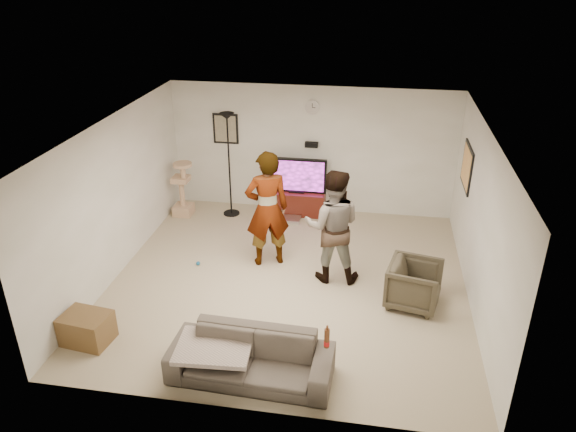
% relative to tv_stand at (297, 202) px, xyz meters
% --- Properties ---
extents(floor, '(5.50, 5.50, 0.02)m').
position_rel_tv_stand_xyz_m(floor, '(0.25, -2.50, -0.24)').
color(floor, tan).
rests_on(floor, ground).
extents(ceiling, '(5.50, 5.50, 0.02)m').
position_rel_tv_stand_xyz_m(ceiling, '(0.25, -2.50, 2.28)').
color(ceiling, white).
rests_on(ceiling, wall_back).
extents(wall_back, '(5.50, 0.04, 2.50)m').
position_rel_tv_stand_xyz_m(wall_back, '(0.25, 0.25, 1.02)').
color(wall_back, beige).
rests_on(wall_back, floor).
extents(wall_front, '(5.50, 0.04, 2.50)m').
position_rel_tv_stand_xyz_m(wall_front, '(0.25, -5.25, 1.02)').
color(wall_front, beige).
rests_on(wall_front, floor).
extents(wall_left, '(0.04, 5.50, 2.50)m').
position_rel_tv_stand_xyz_m(wall_left, '(-2.50, -2.50, 1.02)').
color(wall_left, beige).
rests_on(wall_left, floor).
extents(wall_right, '(0.04, 5.50, 2.50)m').
position_rel_tv_stand_xyz_m(wall_right, '(3.00, -2.50, 1.02)').
color(wall_right, beige).
rests_on(wall_right, floor).
extents(wall_clock, '(0.26, 0.04, 0.26)m').
position_rel_tv_stand_xyz_m(wall_clock, '(0.25, 0.22, 1.87)').
color(wall_clock, white).
rests_on(wall_clock, wall_back).
extents(wall_speaker, '(0.25, 0.10, 0.10)m').
position_rel_tv_stand_xyz_m(wall_speaker, '(0.25, 0.19, 1.15)').
color(wall_speaker, black).
rests_on(wall_speaker, wall_back).
extents(picture_back, '(0.42, 0.03, 0.52)m').
position_rel_tv_stand_xyz_m(picture_back, '(-1.45, 0.23, 1.37)').
color(picture_back, gray).
rests_on(picture_back, wall_back).
extents(picture_right, '(0.03, 0.78, 0.62)m').
position_rel_tv_stand_xyz_m(picture_right, '(2.98, -0.90, 1.27)').
color(picture_right, '#ECA459').
rests_on(picture_right, wall_right).
extents(tv_stand, '(1.11, 0.45, 0.46)m').
position_rel_tv_stand_xyz_m(tv_stand, '(0.00, 0.00, 0.00)').
color(tv_stand, '#43150D').
rests_on(tv_stand, floor).
extents(console_box, '(0.40, 0.30, 0.07)m').
position_rel_tv_stand_xyz_m(console_box, '(-0.07, -0.40, -0.20)').
color(console_box, silver).
rests_on(console_box, floor).
extents(tv, '(1.15, 0.08, 0.68)m').
position_rel_tv_stand_xyz_m(tv, '(0.00, 0.00, 0.57)').
color(tv, black).
rests_on(tv, tv_stand).
extents(tv_screen, '(1.06, 0.01, 0.60)m').
position_rel_tv_stand_xyz_m(tv_screen, '(0.00, -0.04, 0.57)').
color(tv_screen, '#D129D1').
rests_on(tv_screen, tv).
extents(floor_lamp, '(0.32, 0.32, 2.05)m').
position_rel_tv_stand_xyz_m(floor_lamp, '(-1.28, -0.25, 0.79)').
color(floor_lamp, black).
rests_on(floor_lamp, floor).
extents(cat_tree, '(0.36, 0.36, 1.11)m').
position_rel_tv_stand_xyz_m(cat_tree, '(-2.21, -0.44, 0.32)').
color(cat_tree, tan).
rests_on(cat_tree, floor).
extents(person_left, '(0.84, 0.71, 1.96)m').
position_rel_tv_stand_xyz_m(person_left, '(-0.19, -1.98, 0.75)').
color(person_left, '#A1A4B5').
rests_on(person_left, floor).
extents(person_right, '(0.93, 0.74, 1.83)m').
position_rel_tv_stand_xyz_m(person_right, '(0.90, -2.29, 0.68)').
color(person_right, '#244A8E').
rests_on(person_right, floor).
extents(sofa, '(2.00, 0.84, 0.58)m').
position_rel_tv_stand_xyz_m(sofa, '(0.15, -4.72, 0.06)').
color(sofa, '#4B433C').
rests_on(sofa, floor).
extents(throw_blanket, '(0.94, 0.76, 0.06)m').
position_rel_tv_stand_xyz_m(throw_blanket, '(-0.30, -4.72, 0.16)').
color(throw_blanket, '#B39F95').
rests_on(throw_blanket, sofa).
extents(beer_bottle, '(0.06, 0.06, 0.25)m').
position_rel_tv_stand_xyz_m(beer_bottle, '(1.06, -4.72, 0.47)').
color(beer_bottle, '#5A2F17').
rests_on(beer_bottle, sofa).
extents(armchair, '(0.89, 0.87, 0.68)m').
position_rel_tv_stand_xyz_m(armchair, '(2.16, -2.83, 0.11)').
color(armchair, '#3C3628').
rests_on(armchair, floor).
extents(side_table, '(0.67, 0.54, 0.41)m').
position_rel_tv_stand_xyz_m(side_table, '(-2.15, -4.41, -0.03)').
color(side_table, brown).
rests_on(side_table, floor).
extents(toy_ball, '(0.07, 0.07, 0.07)m').
position_rel_tv_stand_xyz_m(toy_ball, '(-1.32, -2.28, -0.20)').
color(toy_ball, '#175D90').
rests_on(toy_ball, floor).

